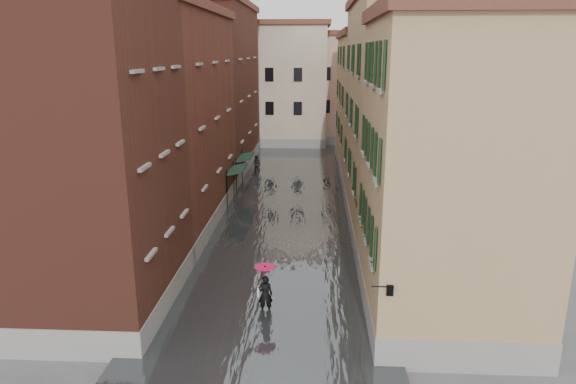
# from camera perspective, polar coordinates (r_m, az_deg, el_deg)

# --- Properties ---
(ground) EXTENTS (120.00, 120.00, 0.00)m
(ground) POSITION_cam_1_polar(r_m,az_deg,el_deg) (23.73, -1.83, -10.64)
(ground) COLOR #505052
(ground) RESTS_ON ground
(floodwater) EXTENTS (10.00, 60.00, 0.20)m
(floodwater) POSITION_cam_1_polar(r_m,az_deg,el_deg) (35.80, -0.09, -1.31)
(floodwater) COLOR #424649
(floodwater) RESTS_ON ground
(building_left_near) EXTENTS (6.00, 8.00, 13.00)m
(building_left_near) POSITION_cam_1_polar(r_m,az_deg,el_deg) (21.54, -21.40, 3.86)
(building_left_near) COLOR brown
(building_left_near) RESTS_ON ground
(building_left_mid) EXTENTS (6.00, 14.00, 12.50)m
(building_left_mid) POSITION_cam_1_polar(r_m,az_deg,el_deg) (31.78, -13.32, 7.48)
(building_left_mid) COLOR brown
(building_left_mid) RESTS_ON ground
(building_left_far) EXTENTS (6.00, 16.00, 14.00)m
(building_left_far) POSITION_cam_1_polar(r_m,az_deg,el_deg) (46.22, -8.19, 11.05)
(building_left_far) COLOR brown
(building_left_far) RESTS_ON ground
(building_right_near) EXTENTS (6.00, 8.00, 11.50)m
(building_right_near) POSITION_cam_1_polar(r_m,az_deg,el_deg) (20.44, 17.48, 1.48)
(building_right_near) COLOR tan
(building_right_near) RESTS_ON ground
(building_right_mid) EXTENTS (6.00, 14.00, 13.00)m
(building_right_mid) POSITION_cam_1_polar(r_m,az_deg,el_deg) (30.91, 12.68, 7.78)
(building_right_mid) COLOR #9B7F5E
(building_right_mid) RESTS_ON ground
(building_right_far) EXTENTS (6.00, 16.00, 11.50)m
(building_right_far) POSITION_cam_1_polar(r_m,az_deg,el_deg) (45.76, 9.59, 9.38)
(building_right_far) COLOR tan
(building_right_far) RESTS_ON ground
(building_end_cream) EXTENTS (12.00, 9.00, 13.00)m
(building_end_cream) POSITION_cam_1_polar(r_m,az_deg,el_deg) (59.56, -1.69, 11.67)
(building_end_cream) COLOR beige
(building_end_cream) RESTS_ON ground
(building_end_pink) EXTENTS (10.00, 9.00, 12.00)m
(building_end_pink) POSITION_cam_1_polar(r_m,az_deg,el_deg) (61.52, 7.02, 11.22)
(building_end_pink) COLOR #CCA08F
(building_end_pink) RESTS_ON ground
(awning_near) EXTENTS (1.09, 3.00, 2.80)m
(awning_near) POSITION_cam_1_polar(r_m,az_deg,el_deg) (35.49, -5.73, 2.41)
(awning_near) COLOR #152F22
(awning_near) RESTS_ON ground
(awning_far) EXTENTS (1.09, 3.21, 2.80)m
(awning_far) POSITION_cam_1_polar(r_m,az_deg,el_deg) (39.57, -4.81, 3.80)
(awning_far) COLOR #152F22
(awning_far) RESTS_ON ground
(wall_lantern) EXTENTS (0.71, 0.22, 0.35)m
(wall_lantern) POSITION_cam_1_polar(r_m,az_deg,el_deg) (17.12, 11.17, -10.58)
(wall_lantern) COLOR black
(wall_lantern) RESTS_ON ground
(window_planters) EXTENTS (0.59, 10.71, 0.84)m
(window_planters) POSITION_cam_1_polar(r_m,az_deg,el_deg) (22.86, 8.54, -2.35)
(window_planters) COLOR brown
(window_planters) RESTS_ON ground
(pedestrian_main) EXTENTS (0.89, 0.89, 2.06)m
(pedestrian_main) POSITION_cam_1_polar(r_m,az_deg,el_deg) (21.15, -2.57, -10.40)
(pedestrian_main) COLOR black
(pedestrian_main) RESTS_ON ground
(pedestrian_far) EXTENTS (0.92, 0.81, 1.60)m
(pedestrian_far) POSITION_cam_1_polar(r_m,az_deg,el_deg) (44.97, -3.48, 3.07)
(pedestrian_far) COLOR black
(pedestrian_far) RESTS_ON ground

